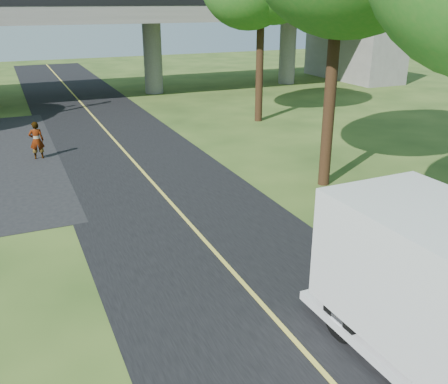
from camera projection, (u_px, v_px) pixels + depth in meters
ground at (321, 371)px, 9.83m from camera, size 120.00×120.00×0.00m
road at (167, 198)px, 18.37m from camera, size 7.00×90.00×0.02m
lane_line at (167, 198)px, 18.36m from camera, size 0.12×90.00×0.01m
overpass at (70, 35)px, 35.52m from camera, size 54.00×10.00×7.30m
pedestrian at (37, 140)px, 22.69m from camera, size 0.66×0.46×1.75m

